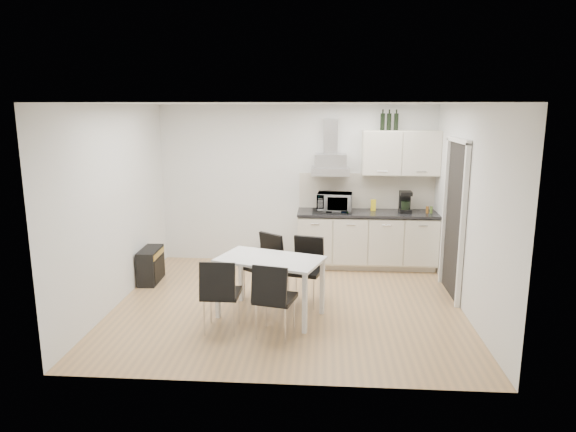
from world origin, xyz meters
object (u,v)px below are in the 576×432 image
Objects in this scene: kitchenette at (369,217)px; chair_near_left at (221,294)px; chair_far_right at (305,272)px; chair_far_left at (262,268)px; guitar_amp at (151,265)px; chair_near_right at (275,299)px; dining_table at (270,266)px; floor_speaker at (266,253)px.

kitchenette reaches higher than chair_near_left.
chair_far_right is 1.29m from chair_near_left.
kitchenette is 2.86× the size of chair_far_left.
guitar_amp is (-2.32, 0.72, -0.19)m from chair_far_right.
chair_near_right is 2.66m from guitar_amp.
kitchenette is 2.86× the size of chair_near_left.
chair_near_right is (0.12, -0.56, -0.22)m from dining_table.
floor_speaker is (0.21, 2.75, -0.29)m from chair_near_left.
chair_near_right is 2.90m from floor_speaker.
dining_table is at bearing 60.28° from chair_far_right.
chair_far_left is at bearing -134.99° from kitchenette.
kitchenette is at bearing -105.72° from chair_far_right.
guitar_amp is (-3.29, -0.98, -0.58)m from kitchenette.
guitar_amp is at bearing 131.25° from chair_near_left.
chair_far_left is 1.84m from guitar_amp.
chair_far_left is 1.17m from chair_near_right.
chair_far_right is 2.92× the size of floor_speaker.
chair_near_right is at bearing 141.52° from chair_far_left.
chair_near_left reaches higher than dining_table.
chair_near_left is at bearing -126.33° from kitchenette.
chair_far_right is at bearing 64.97° from dining_table.
chair_far_left is 1.00× the size of chair_far_right.
dining_table is 2.37m from floor_speaker.
kitchenette is 4.11× the size of guitar_amp.
chair_far_left is at bearing -98.46° from floor_speaker.
chair_near_left is (-0.52, -0.46, -0.22)m from dining_table.
kitchenette is 2.23m from chair_far_left.
chair_far_left reaches higher than floor_speaker.
kitchenette is 3.23m from chair_near_left.
kitchenette is 1.83m from floor_speaker.
chair_far_left is 1.00× the size of chair_near_left.
dining_table is 0.61m from chair_near_right.
chair_far_right is 1.04m from chair_near_right.
chair_near_right is (0.64, -0.11, 0.00)m from chair_near_left.
chair_far_left and chair_near_left have the same top height.
kitchenette is 3.48m from guitar_amp.
chair_near_left is at bearing -51.25° from guitar_amp.
floor_speaker is (-0.31, 2.29, -0.50)m from dining_table.
guitar_amp is (-1.74, 0.58, -0.19)m from chair_far_left.
dining_table is 1.60× the size of chair_far_left.
chair_far_left and chair_far_right have the same top height.
floor_speaker is at bearing 86.07° from chair_near_left.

